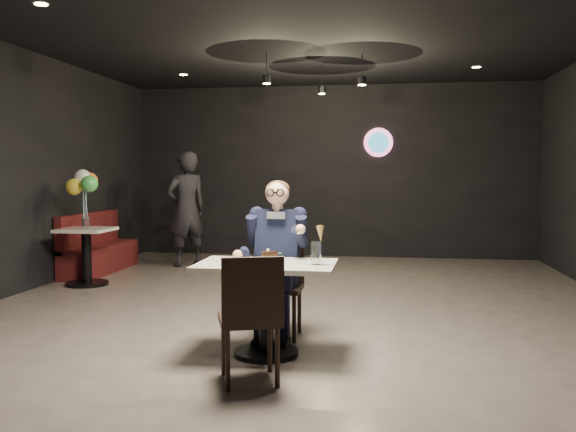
% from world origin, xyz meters
% --- Properties ---
extents(floor, '(9.00, 9.00, 0.00)m').
position_xyz_m(floor, '(0.00, 0.00, 0.00)').
color(floor, slate).
rests_on(floor, ground).
extents(wall_sign, '(0.50, 0.06, 0.50)m').
position_xyz_m(wall_sign, '(0.80, 4.47, 2.00)').
color(wall_sign, pink).
rests_on(wall_sign, floor).
extents(pendant_lights, '(1.40, 1.20, 0.36)m').
position_xyz_m(pendant_lights, '(0.00, 2.00, 2.88)').
color(pendant_lights, black).
rests_on(pendant_lights, floor).
extents(main_table, '(1.10, 0.70, 0.75)m').
position_xyz_m(main_table, '(-0.03, -1.48, 0.38)').
color(main_table, white).
rests_on(main_table, floor).
extents(chair_far, '(0.42, 0.46, 0.92)m').
position_xyz_m(chair_far, '(-0.03, -0.93, 0.46)').
color(chair_far, black).
rests_on(chair_far, floor).
extents(chair_near, '(0.55, 0.57, 0.92)m').
position_xyz_m(chair_near, '(-0.03, -2.11, 0.46)').
color(chair_near, black).
rests_on(chair_near, floor).
extents(seated_man, '(0.60, 0.80, 1.44)m').
position_xyz_m(seated_man, '(-0.03, -0.93, 0.72)').
color(seated_man, black).
rests_on(seated_man, floor).
extents(dessert_plate, '(0.23, 0.23, 0.01)m').
position_xyz_m(dessert_plate, '(-0.01, -1.55, 0.76)').
color(dessert_plate, white).
rests_on(dessert_plate, main_table).
extents(cake_slice, '(0.14, 0.13, 0.08)m').
position_xyz_m(cake_slice, '(0.01, -1.57, 0.80)').
color(cake_slice, black).
rests_on(cake_slice, dessert_plate).
extents(mint_leaf, '(0.06, 0.04, 0.01)m').
position_xyz_m(mint_leaf, '(0.08, -1.57, 0.84)').
color(mint_leaf, '#2D8A38').
rests_on(mint_leaf, cake_slice).
extents(sundae_glass, '(0.08, 0.08, 0.18)m').
position_xyz_m(sundae_glass, '(0.37, -1.50, 0.84)').
color(sundae_glass, silver).
rests_on(sundae_glass, main_table).
extents(wafer_cone, '(0.08, 0.08, 0.13)m').
position_xyz_m(wafer_cone, '(0.41, -1.54, 0.99)').
color(wafer_cone, '#AF8847').
rests_on(wafer_cone, sundae_glass).
extents(booth_bench, '(0.44, 1.77, 0.88)m').
position_xyz_m(booth_bench, '(-3.25, 2.20, 0.44)').
color(booth_bench, '#44100E').
rests_on(booth_bench, floor).
extents(side_table, '(0.63, 0.63, 0.79)m').
position_xyz_m(side_table, '(-2.95, 1.20, 0.40)').
color(side_table, white).
rests_on(side_table, floor).
extents(balloon_vase, '(0.10, 0.10, 0.15)m').
position_xyz_m(balloon_vase, '(-2.95, 1.20, 0.83)').
color(balloon_vase, silver).
rests_on(balloon_vase, side_table).
extents(balloon_bunch, '(0.39, 0.39, 0.65)m').
position_xyz_m(balloon_bunch, '(-2.95, 1.20, 1.22)').
color(balloon_bunch, gold).
rests_on(balloon_bunch, balloon_vase).
extents(passerby, '(0.78, 0.76, 1.81)m').
position_xyz_m(passerby, '(-2.17, 2.99, 0.90)').
color(passerby, black).
rests_on(passerby, floor).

